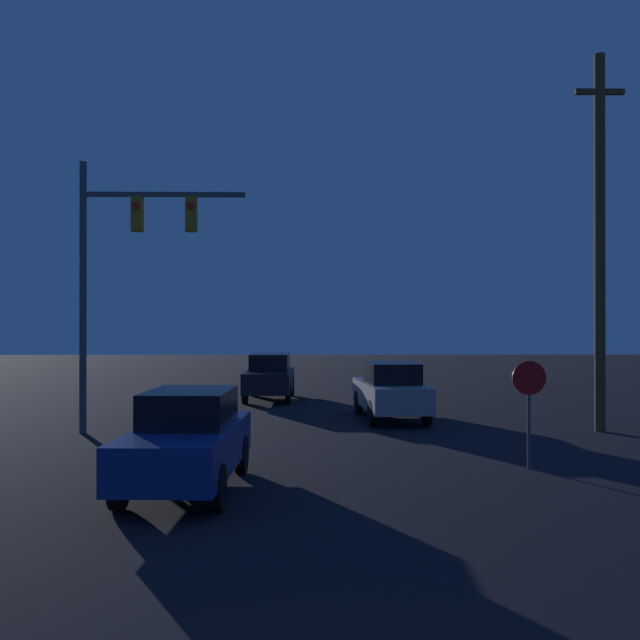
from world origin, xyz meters
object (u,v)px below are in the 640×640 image
stop_sign (529,394)px  utility_pole (600,238)px  car_far (270,376)px  traffic_signal_mast (121,255)px  car_near (188,439)px  car_mid (391,390)px

stop_sign → utility_pole: (3.35, 4.70, 3.61)m
stop_sign → utility_pole: utility_pole is taller
car_far → traffic_signal_mast: traffic_signal_mast is taller
car_near → car_mid: 9.72m
car_near → utility_pole: size_ratio=0.44×
car_near → traffic_signal_mast: size_ratio=0.62×
car_near → car_far: size_ratio=1.01×
car_mid → stop_sign: size_ratio=2.08×
utility_pole → car_near: bearing=-147.1°
car_mid → traffic_signal_mast: (-7.23, -2.39, 3.72)m
utility_pole → traffic_signal_mast: bearing=-179.7°
car_far → traffic_signal_mast: bearing=68.1°
car_far → utility_pole: utility_pole is taller
car_far → traffic_signal_mast: (-3.41, -7.86, 3.72)m
car_near → stop_sign: stop_sign is taller
car_near → car_mid: bearing=-114.9°
car_near → utility_pole: bearing=-144.4°
car_near → traffic_signal_mast: (-2.73, 6.22, 3.72)m
car_mid → utility_pole: size_ratio=0.44×
car_mid → utility_pole: 7.09m
car_near → car_mid: size_ratio=0.99×
traffic_signal_mast → utility_pole: (12.44, 0.05, 0.48)m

